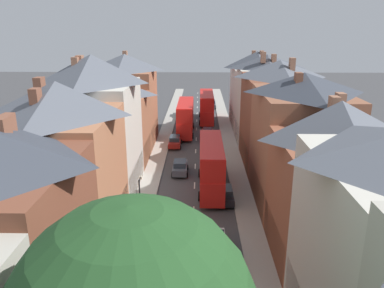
{
  "coord_description": "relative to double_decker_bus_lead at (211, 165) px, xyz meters",
  "views": [
    {
      "loc": [
        0.52,
        -14.61,
        17.18
      ],
      "look_at": [
        -0.45,
        31.87,
        2.39
      ],
      "focal_mm": 35.0,
      "sensor_mm": 36.0,
      "label": 1
    }
  ],
  "objects": [
    {
      "name": "pavement_left",
      "position": [
        -6.89,
        14.83,
        -2.75
      ],
      "size": [
        2.2,
        104.0,
        0.14
      ],
      "primitive_type": "cube",
      "color": "#A8A399",
      "rests_on": "ground"
    },
    {
      "name": "double_decker_bus_mid_street",
      "position": [
        -3.6,
        21.85,
        0.0
      ],
      "size": [
        2.74,
        10.8,
        5.3
      ],
      "color": "red",
      "rests_on": "ground"
    },
    {
      "name": "car_near_blue",
      "position": [
        -4.89,
        34.28,
        -1.97
      ],
      "size": [
        1.9,
        4.56,
        1.68
      ],
      "color": "#B7BABF",
      "rests_on": "ground"
    },
    {
      "name": "centre_line_dashes",
      "position": [
        -1.79,
        12.83,
        -2.81
      ],
      "size": [
        0.14,
        97.8,
        0.01
      ],
      "color": "silver",
      "rests_on": "ground"
    },
    {
      "name": "car_mid_white",
      "position": [
        1.31,
        -3.15,
        -1.99
      ],
      "size": [
        1.9,
        3.98,
        1.64
      ],
      "color": "black",
      "rests_on": "ground"
    },
    {
      "name": "terrace_row_right",
      "position": [
        8.4,
        -1.36,
        3.72
      ],
      "size": [
        8.0,
        67.68,
        14.31
      ],
      "color": "#BCB7A8",
      "rests_on": "ground"
    },
    {
      "name": "street_lamp",
      "position": [
        -6.04,
        -10.4,
        0.43
      ],
      "size": [
        0.2,
        1.12,
        5.5
      ],
      "color": "black",
      "rests_on": "ground"
    },
    {
      "name": "terrace_row_left",
      "position": [
        -11.98,
        -6.58,
        3.57
      ],
      "size": [
        8.0,
        55.67,
        14.49
      ],
      "color": "#BCB7A8",
      "rests_on": "ground"
    },
    {
      "name": "double_decker_bus_lead",
      "position": [
        0.0,
        0.0,
        0.0
      ],
      "size": [
        2.74,
        10.8,
        5.3
      ],
      "color": "red",
      "rests_on": "ground"
    },
    {
      "name": "car_parked_right_a",
      "position": [
        0.01,
        19.16,
        -1.98
      ],
      "size": [
        1.9,
        4.32,
        1.66
      ],
      "color": "maroon",
      "rests_on": "ground"
    },
    {
      "name": "car_near_silver",
      "position": [
        1.31,
        42.38,
        -1.97
      ],
      "size": [
        1.9,
        4.1,
        1.69
      ],
      "color": "#4C515B",
      "rests_on": "ground"
    },
    {
      "name": "pavement_right",
      "position": [
        3.31,
        14.83,
        -2.75
      ],
      "size": [
        2.2,
        104.0,
        0.14
      ],
      "primitive_type": "cube",
      "color": "#A8A399",
      "rests_on": "ground"
    },
    {
      "name": "car_far_grey",
      "position": [
        -4.89,
        14.96,
        -1.99
      ],
      "size": [
        1.9,
        4.55,
        1.65
      ],
      "color": "maroon",
      "rests_on": "ground"
    },
    {
      "name": "car_parked_right_b",
      "position": [
        0.01,
        -12.17,
        -2.02
      ],
      "size": [
        1.9,
        4.23,
        1.58
      ],
      "color": "silver",
      "rests_on": "ground"
    },
    {
      "name": "car_parked_left_b",
      "position": [
        -3.59,
        4.34,
        -1.97
      ],
      "size": [
        1.9,
        4.0,
        1.69
      ],
      "color": "#4C515B",
      "rests_on": "ground"
    },
    {
      "name": "double_decker_bus_far_approaching",
      "position": [
        0.0,
        30.43,
        0.0
      ],
      "size": [
        2.74,
        10.8,
        5.3
      ],
      "color": "red",
      "rests_on": "ground"
    }
  ]
}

